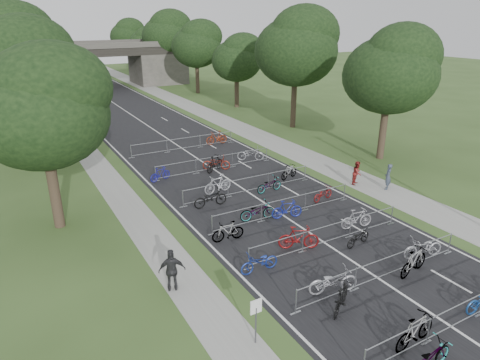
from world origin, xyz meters
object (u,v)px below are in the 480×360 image
object	(u,v)px
pedestrian_a	(388,177)
pedestrian_b	(357,173)
overpass_bridge	(88,65)
bike_0	(430,358)
bike_1	(415,331)
park_sign	(256,313)
pedestrian_c	(172,270)

from	to	relation	value
pedestrian_a	pedestrian_b	xyz separation A→B (m)	(-1.11, 1.69, -0.06)
overpass_bridge	bike_0	world-z (taller)	overpass_bridge
bike_1	pedestrian_b	distance (m)	15.55
bike_0	pedestrian_b	size ratio (longest dim) A/B	1.23
pedestrian_a	bike_0	bearing A→B (deg)	8.65
bike_0	pedestrian_b	xyz separation A→B (m)	(9.79, 13.51, 0.29)
park_sign	bike_0	bearing A→B (deg)	-42.32
bike_1	pedestrian_c	size ratio (longest dim) A/B	1.09
bike_1	pedestrian_b	size ratio (longest dim) A/B	1.27
bike_1	pedestrian_a	size ratio (longest dim) A/B	1.18
pedestrian_c	bike_1	bearing A→B (deg)	148.64
pedestrian_c	pedestrian_a	bearing A→B (deg)	-149.61
overpass_bridge	pedestrian_a	size ratio (longest dim) A/B	17.65
park_sign	pedestrian_a	world-z (taller)	park_sign
bike_0	pedestrian_b	world-z (taller)	pedestrian_b
overpass_bridge	bike_1	xyz separation A→B (m)	(-2.04, -64.84, -2.91)
bike_0	bike_1	size ratio (longest dim) A/B	0.97
bike_0	pedestrian_a	xyz separation A→B (m)	(10.90, 11.82, 0.35)
park_sign	pedestrian_b	world-z (taller)	park_sign
overpass_bridge	bike_0	bearing A→B (deg)	-92.23
park_sign	pedestrian_a	size ratio (longest dim) A/B	1.04
pedestrian_a	pedestrian_c	bearing A→B (deg)	-26.48
park_sign	pedestrian_a	xyz separation A→B (m)	(15.14, 7.97, -0.39)
pedestrian_b	bike_0	bearing A→B (deg)	-152.97
overpass_bridge	pedestrian_c	distance (m)	58.24
bike_0	pedestrian_c	distance (m)	10.00
bike_1	pedestrian_c	world-z (taller)	pedestrian_c
overpass_bridge	bike_0	distance (m)	65.97
park_sign	pedestrian_c	distance (m)	4.62
park_sign	pedestrian_b	xyz separation A→B (m)	(14.02, 9.66, -0.45)
park_sign	bike_1	distance (m)	5.58
overpass_bridge	pedestrian_a	world-z (taller)	overpass_bridge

